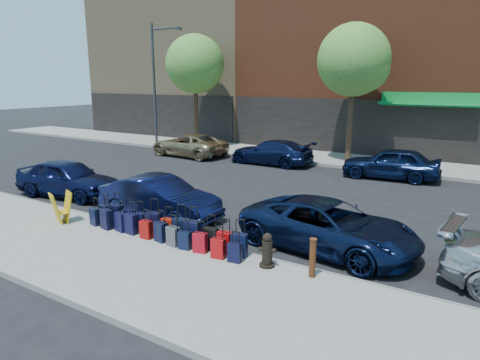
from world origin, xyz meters
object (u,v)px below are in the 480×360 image
Objects in this scene: streetlight at (156,78)px; display_rack at (61,208)px; car_near_1 at (160,198)px; bollard at (313,257)px; car_far_0 at (189,145)px; car_near_0 at (68,178)px; car_far_2 at (391,163)px; car_near_2 at (328,226)px; tree_left at (197,66)px; tree_center at (356,62)px; suitcase_front_5 at (168,228)px; car_far_1 at (271,152)px; fire_hydrant at (267,251)px.

streetlight reaches higher than display_rack.
bollard is at bearing -106.75° from car_near_1.
streetlight reaches higher than car_far_0.
streetlight is 22.39m from bollard.
bollard is at bearing -38.46° from streetlight.
car_near_0 is 4.99m from car_near_1.
car_near_2 is at bearing -1.31° from car_far_2.
car_near_1 reaches higher than car_far_0.
tree_left is 1.00× the size of tree_center.
display_rack is 3.86m from car_near_0.
car_near_1 is (8.21, -12.75, -4.71)m from tree_left.
car_far_2 reaches higher than bollard.
car_near_2 is 9.72m from car_far_2.
suitcase_front_5 is 6.89m from car_near_0.
car_far_1 is (-3.01, 11.79, 0.24)m from suitcase_front_5.
car_far_2 is (16.18, -1.95, -3.92)m from streetlight.
car_near_0 is at bearing -75.62° from tree_left.
car_near_0 is (-6.67, 1.68, 0.30)m from suitcase_front_5.
tree_center is 7.61× the size of display_rack.
tree_left reaches higher than car_near_1.
car_near_0 is at bearing -62.57° from streetlight.
car_near_2 is at bearing -87.61° from car_near_1.
suitcase_front_5 is at bearing -21.28° from car_far_2.
car_near_1 is (11.15, -12.05, -3.96)m from streetlight.
suitcase_front_5 is at bearing -55.22° from tree_left.
tree_left is 1.58× the size of car_far_1.
fire_hydrant is 0.87× the size of display_rack.
display_rack is at bearing -2.72° from car_far_1.
display_rack is 3.02m from car_near_1.
suitcase_front_5 is 0.99× the size of bollard.
fire_hydrant is 13.54m from car_far_1.
car_near_1 is 11.28m from car_far_2.
tree_left is 20.15m from fire_hydrant.
car_far_2 is at bearing -53.03° from car_near_0.
car_far_1 is (-3.62, -2.46, -4.74)m from tree_center.
tree_center reaches higher than car_far_2.
car_far_1 is at bearing 5.74° from car_near_1.
tree_center is at bearing 22.46° from car_near_2.
car_far_0 is (-8.46, 11.44, 0.25)m from suitcase_front_5.
car_far_0 is at bearing 2.65° from car_near_0.
tree_left is 0.91× the size of streetlight.
tree_center is 15.64m from bollard.
tree_left is at bearing 6.64° from car_near_0.
car_far_2 is at bearing -28.10° from car_near_1.
suitcase_front_5 is 0.94× the size of display_rack.
tree_left is 13.80m from car_near_0.
car_far_2 is at bearing -44.01° from tree_center.
tree_center is 8.08× the size of suitcase_front_5.
car_near_1 is at bearing -100.18° from tree_center.
car_far_0 reaches higher than car_near_2.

